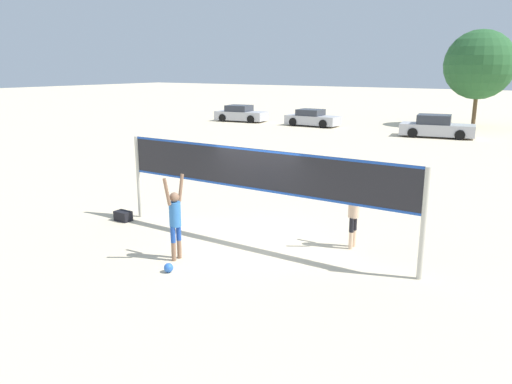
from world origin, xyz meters
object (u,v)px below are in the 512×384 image
at_px(player_blocker, 354,208).
at_px(gear_bag, 123,216).
at_px(tree_left_cluster, 479,65).
at_px(player_spiker, 175,216).
at_px(volleyball, 169,268).
at_px(volleyball_net, 256,177).
at_px(parked_car_mid, 241,114).
at_px(parked_car_near, 436,127).
at_px(parked_car_far, 312,118).

distance_m(player_blocker, gear_bag, 6.96).
distance_m(gear_bag, tree_left_cluster, 32.51).
relative_size(player_spiker, player_blocker, 1.02).
distance_m(player_spiker, volleyball, 1.26).
bearing_deg(volleyball_net, player_spiker, -114.76).
relative_size(player_blocker, gear_bag, 4.03).
xyz_separation_m(player_spiker, gear_bag, (-3.47, 1.46, -0.94)).
distance_m(volleyball_net, tree_left_cluster, 31.47).
relative_size(volleyball_net, player_blocker, 4.31).
xyz_separation_m(gear_bag, parked_car_mid, (-13.21, 25.21, 0.47)).
bearing_deg(parked_car_near, volleyball, -98.58).
height_order(gear_bag, tree_left_cluster, tree_left_cluster).
bearing_deg(volleyball, parked_car_near, 91.36).
bearing_deg(parked_car_mid, volleyball_net, -61.94).
xyz_separation_m(parked_car_mid, tree_left_cluster, (17.35, 6.72, 4.06)).
bearing_deg(volleyball, player_blocker, 52.68).
bearing_deg(parked_car_far, parked_car_near, -7.96).
bearing_deg(gear_bag, parked_car_mid, 117.65).
xyz_separation_m(volleyball, parked_car_near, (-0.63, 26.39, 0.55)).
bearing_deg(gear_bag, volleyball_net, 7.64).
distance_m(parked_car_near, parked_car_mid, 16.46).
relative_size(volleyball_net, parked_car_near, 1.77).
distance_m(player_spiker, parked_car_mid, 31.47).
xyz_separation_m(volleyball_net, parked_car_far, (-10.98, 24.88, -1.19)).
distance_m(player_blocker, parked_car_far, 27.31).
bearing_deg(parked_car_far, player_spiker, -70.31).
bearing_deg(player_spiker, volleyball_net, -24.76).
xyz_separation_m(player_spiker, parked_car_mid, (-16.68, 26.68, -0.47)).
height_order(volleyball_net, parked_car_mid, volleyball_net).
bearing_deg(volleyball, player_spiker, 118.52).
bearing_deg(player_blocker, parked_car_far, -150.93).
xyz_separation_m(player_spiker, parked_car_near, (-0.25, 25.70, -0.43)).
distance_m(volleyball, parked_car_far, 29.53).
height_order(volleyball, gear_bag, gear_bag).
bearing_deg(player_blocker, volleyball_net, -66.17).
height_order(volleyball_net, gear_bag, volleyball_net).
bearing_deg(parked_car_mid, player_spiker, -65.53).
relative_size(gear_bag, parked_car_near, 0.10).
height_order(volleyball_net, parked_car_far, volleyball_net).
relative_size(gear_bag, tree_left_cluster, 0.07).
height_order(player_blocker, volleyball, player_blocker).
bearing_deg(player_spiker, parked_car_far, 20.41).
bearing_deg(parked_car_far, gear_bag, -76.28).
bearing_deg(player_blocker, parked_car_mid, -139.84).
xyz_separation_m(parked_car_near, parked_car_mid, (-16.43, 0.98, -0.04)).
bearing_deg(tree_left_cluster, parked_car_near, -96.87).
bearing_deg(gear_bag, player_blocker, 13.46).
bearing_deg(gear_bag, volleyball, -29.30).
bearing_deg(parked_car_near, gear_bag, -107.50).
distance_m(volleyball_net, parked_car_far, 27.22).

